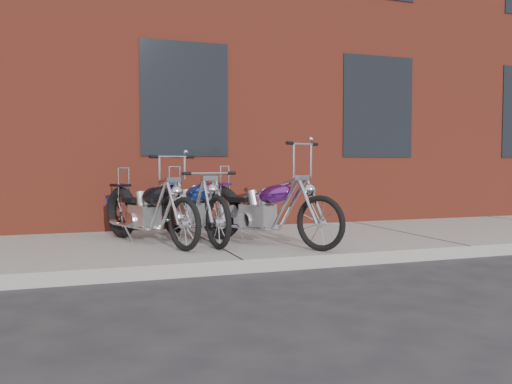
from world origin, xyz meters
name	(u,v)px	position (x,y,z in m)	size (l,w,h in m)	color
ground	(243,274)	(0.00, 0.00, 0.00)	(120.00, 120.00, 0.00)	#26242B
sidewalk	(209,247)	(0.00, 1.50, 0.07)	(22.00, 3.00, 0.15)	gray
building_brick	(142,48)	(0.00, 8.00, 4.00)	(22.00, 10.00, 8.00)	maroon
chopper_purple	(263,212)	(0.59, 0.99, 0.57)	(1.31, 2.01, 1.29)	black
chopper_blue	(192,210)	(-0.20, 1.63, 0.56)	(0.62, 2.26, 0.99)	black
chopper_third	(148,212)	(-0.79, 1.55, 0.55)	(0.95, 2.10, 1.13)	black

